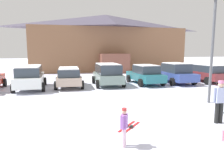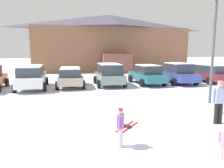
{
  "view_description": "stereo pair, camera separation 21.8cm",
  "coord_description": "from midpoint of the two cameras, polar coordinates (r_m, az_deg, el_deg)",
  "views": [
    {
      "loc": [
        -2.79,
        -2.9,
        2.8
      ],
      "look_at": [
        -0.05,
        8.23,
        1.03
      ],
      "focal_mm": 35.0,
      "sensor_mm": 36.0,
      "label": 1
    },
    {
      "loc": [
        -2.57,
        -2.95,
        2.8
      ],
      "look_at": [
        -0.05,
        8.23,
        1.03
      ],
      "focal_mm": 35.0,
      "sensor_mm": 36.0,
      "label": 2
    }
  ],
  "objects": [
    {
      "name": "ski_lodge",
      "position": [
        32.11,
        -0.65,
        10.83
      ],
      "size": [
        21.23,
        10.16,
        7.82
      ],
      "color": "brown",
      "rests_on": "ground"
    },
    {
      "name": "parked_beige_suv",
      "position": [
        17.17,
        -10.48,
        1.99
      ],
      "size": [
        2.24,
        4.11,
        1.49
      ],
      "color": "tan",
      "rests_on": "ground"
    },
    {
      "name": "skier_adult_in_blue_parka",
      "position": [
        9.3,
        26.8,
        -3.7
      ],
      "size": [
        0.62,
        0.27,
        1.67
      ],
      "color": "black",
      "rests_on": "ground"
    },
    {
      "name": "lamp_post",
      "position": [
        12.64,
        25.46,
        9.56
      ],
      "size": [
        0.44,
        0.24,
        5.62
      ],
      "color": "#515459",
      "rests_on": "ground"
    },
    {
      "name": "pair_of_skis",
      "position": [
        8.2,
        4.76,
        -11.07
      ],
      "size": [
        1.12,
        1.17,
        0.08
      ],
      "color": "red",
      "rests_on": "ground"
    },
    {
      "name": "skier_child_in_purple_jacket",
      "position": [
        6.44,
        3.25,
        -10.66
      ],
      "size": [
        0.28,
        0.39,
        1.16
      ],
      "color": "silver",
      "rests_on": "ground"
    },
    {
      "name": "skier_teen_in_navy_coat",
      "position": [
        10.91,
        27.19,
        -2.81
      ],
      "size": [
        0.36,
        0.45,
        1.41
      ],
      "color": "#3D3247",
      "rests_on": "ground"
    },
    {
      "name": "parked_blue_hatchback",
      "position": [
        19.7,
        16.89,
        2.77
      ],
      "size": [
        2.2,
        4.76,
        1.74
      ],
      "color": "#374D99",
      "rests_on": "ground"
    },
    {
      "name": "skier_child_in_pink_snowsuit",
      "position": [
        6.51,
        28.19,
        -12.98
      ],
      "size": [
        0.28,
        0.23,
        0.89
      ],
      "color": "#E9ACC9",
      "rests_on": "ground"
    },
    {
      "name": "parked_teal_hatchback",
      "position": [
        18.49,
        9.43,
        2.5
      ],
      "size": [
        2.27,
        4.42,
        1.62
      ],
      "color": "#246D77",
      "rests_on": "ground"
    },
    {
      "name": "parked_maroon_van",
      "position": [
        21.15,
        24.5,
        2.71
      ],
      "size": [
        2.25,
        4.11,
        1.58
      ],
      "color": "maroon",
      "rests_on": "ground"
    },
    {
      "name": "parked_white_suv",
      "position": [
        17.09,
        -19.89,
        1.91
      ],
      "size": [
        2.22,
        4.78,
        1.69
      ],
      "color": "white",
      "rests_on": "ground"
    },
    {
      "name": "parked_grey_wagon",
      "position": [
        17.53,
        -0.37,
        2.68
      ],
      "size": [
        2.32,
        4.07,
        1.76
      ],
      "color": "gray",
      "rests_on": "ground"
    }
  ]
}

